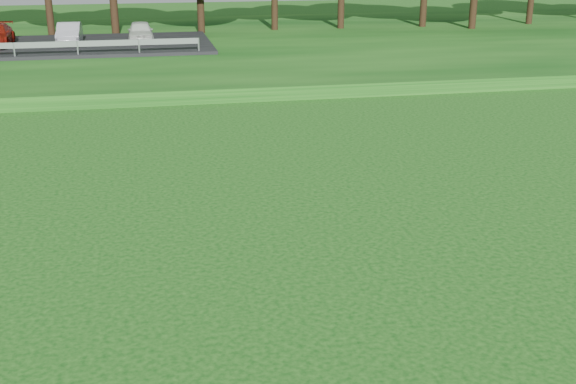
{
  "coord_description": "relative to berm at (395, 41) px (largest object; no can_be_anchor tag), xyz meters",
  "views": [
    {
      "loc": [
        -16.18,
        -10.52,
        6.5
      ],
      "look_at": [
        -13.2,
        3.95,
        1.3
      ],
      "focal_mm": 45.0,
      "sensor_mm": 36.0,
      "label": 1
    }
  ],
  "objects": [
    {
      "name": "walking_path",
      "position": [
        0.0,
        -14.0,
        -0.28
      ],
      "size": [
        130.0,
        1.6,
        0.04
      ],
      "primitive_type": "cube",
      "color": "gray",
      "rests_on": "ground"
    },
    {
      "name": "berm",
      "position": [
        0.0,
        0.0,
        0.0
      ],
      "size": [
        130.0,
        30.0,
        0.6
      ],
      "primitive_type": "cube",
      "color": "#0B3D0E",
      "rests_on": "ground"
    }
  ]
}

